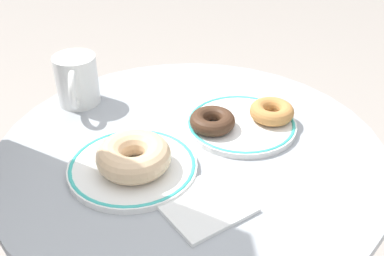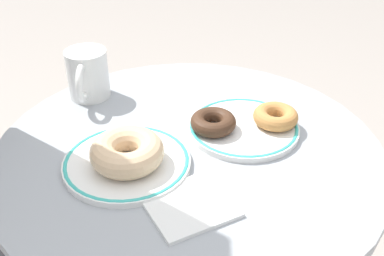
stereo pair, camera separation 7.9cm
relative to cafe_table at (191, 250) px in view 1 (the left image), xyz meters
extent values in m
cylinder|color=#999EA3|center=(0.00, 0.00, 0.23)|extent=(0.64, 0.64, 0.02)
cylinder|color=white|center=(-0.10, -0.02, 0.25)|extent=(0.20, 0.20, 0.01)
torus|color=#38B2A8|center=(-0.10, -0.02, 0.25)|extent=(0.19, 0.19, 0.01)
cylinder|color=white|center=(0.10, 0.02, 0.25)|extent=(0.19, 0.19, 0.01)
torus|color=#38B2A8|center=(0.10, 0.02, 0.25)|extent=(0.19, 0.19, 0.01)
torus|color=#E0B789|center=(-0.10, -0.03, 0.27)|extent=(0.16, 0.16, 0.04)
torus|color=#BC7F42|center=(0.16, 0.02, 0.27)|extent=(0.09, 0.09, 0.03)
torus|color=#422819|center=(0.05, 0.03, 0.27)|extent=(0.11, 0.11, 0.03)
cube|color=white|center=(-0.03, -0.14, 0.24)|extent=(0.13, 0.13, 0.01)
cylinder|color=white|center=(-0.14, 0.22, 0.29)|extent=(0.08, 0.08, 0.09)
torus|color=white|center=(-0.15, 0.17, 0.29)|extent=(0.03, 0.07, 0.07)
camera|label=1|loc=(-0.23, -0.59, 0.69)|focal=44.53mm
camera|label=2|loc=(-0.15, -0.61, 0.69)|focal=44.53mm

